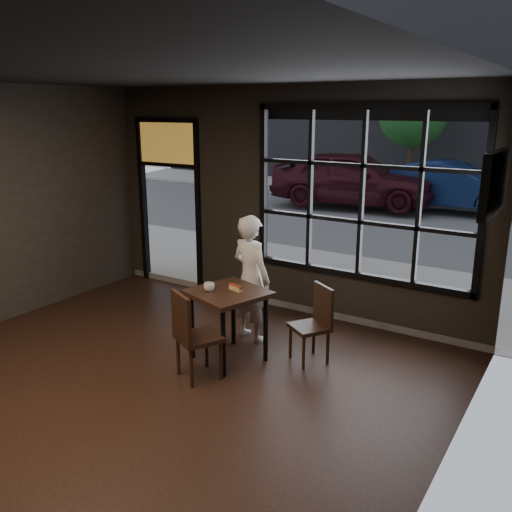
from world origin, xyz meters
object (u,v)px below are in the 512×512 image
Objects in this scene: chair_near at (199,335)px; cafe_table at (229,325)px; man at (251,278)px; navy_car at (451,185)px.

cafe_table is at bearing -65.59° from chair_near.
cafe_table is 0.76m from man.
chair_near is at bearing -74.57° from cafe_table.
chair_near is at bearing -178.61° from navy_car.
cafe_table is at bearing -178.50° from navy_car.
cafe_table is 0.21× the size of navy_car.
navy_car reaches higher than cafe_table.
chair_near is 0.24× the size of navy_car.
man is at bearing -59.32° from chair_near.
navy_car is at bearing -63.19° from chair_near.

